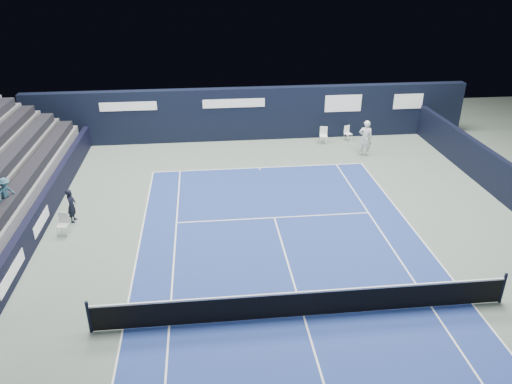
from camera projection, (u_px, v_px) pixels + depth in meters
ground at (292, 278)px, 17.21m from camera, size 48.00×48.00×0.00m
court_surface at (304, 316)px, 15.41m from camera, size 10.97×23.77×0.01m
folding_chair_back_a at (324, 132)px, 29.26m from camera, size 0.50×0.53×0.98m
folding_chair_back_b at (348, 132)px, 29.76m from camera, size 0.49×0.49×0.87m
line_judge_chair at (63, 222)px, 19.71m from camera, size 0.48×0.46×0.92m
line_judge at (72, 205)px, 20.59m from camera, size 0.39×0.56×1.46m
court_markings at (304, 316)px, 15.41m from camera, size 11.03×23.83×0.00m
tennis_net at (304, 303)px, 15.19m from camera, size 12.90×0.10×1.10m
back_sponsor_wall at (251, 114)px, 29.53m from camera, size 26.00×0.63×3.10m
side_barrier_left at (37, 222)px, 19.57m from camera, size 0.33×22.00×1.20m
tennis_player at (365, 138)px, 27.32m from camera, size 0.82×0.94×1.99m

